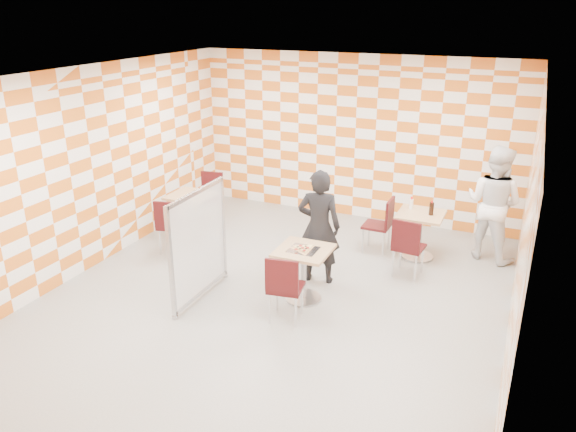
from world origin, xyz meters
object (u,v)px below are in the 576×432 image
(partition, at_px, (199,244))
(chair_empty_far, at_px, (211,193))
(man_dark, at_px, (319,227))
(sport_bottle, at_px, (411,203))
(chair_second_side, at_px, (383,221))
(second_table, at_px, (420,228))
(chair_second_front, at_px, (407,244))
(empty_table, at_px, (191,208))
(main_table, at_px, (304,266))
(chair_empty_near, at_px, (170,222))
(chair_main_front, at_px, (284,284))
(soda_bottle, at_px, (431,209))
(man_white, at_px, (494,203))

(partition, bearing_deg, chair_empty_far, 118.06)
(chair_empty_far, relative_size, man_dark, 0.55)
(man_dark, height_order, sport_bottle, man_dark)
(chair_second_side, distance_m, chair_empty_far, 3.26)
(second_table, distance_m, chair_second_front, 0.78)
(empty_table, height_order, sport_bottle, sport_bottle)
(main_table, bearing_deg, chair_empty_near, 167.94)
(chair_empty_far, height_order, man_dark, man_dark)
(chair_empty_near, relative_size, man_dark, 0.55)
(chair_main_front, bearing_deg, chair_empty_far, 134.75)
(empty_table, xyz_separation_m, soda_bottle, (3.95, 0.65, 0.34))
(second_table, bearing_deg, chair_empty_far, 179.15)
(second_table, bearing_deg, chair_main_front, -113.70)
(chair_second_front, bearing_deg, partition, -145.18)
(empty_table, distance_m, chair_second_front, 3.77)
(chair_empty_far, relative_size, man_white, 0.51)
(sport_bottle, bearing_deg, main_table, -114.56)
(second_table, distance_m, chair_second_side, 0.59)
(main_table, bearing_deg, chair_empty_far, 142.57)
(second_table, xyz_separation_m, chair_main_front, (-1.16, -2.64, 0.04))
(chair_empty_far, xyz_separation_m, soda_bottle, (3.99, -0.07, 0.31))
(chair_second_side, height_order, sport_bottle, sport_bottle)
(main_table, bearing_deg, soda_bottle, 56.37)
(man_white, relative_size, soda_bottle, 7.94)
(main_table, xyz_separation_m, chair_empty_far, (-2.67, 2.05, 0.04))
(chair_empty_far, bearing_deg, partition, -61.94)
(second_table, distance_m, empty_table, 3.85)
(second_table, bearing_deg, empty_table, -170.16)
(partition, relative_size, sport_bottle, 7.75)
(chair_empty_near, bearing_deg, man_white, 22.13)
(main_table, distance_m, chair_main_front, 0.65)
(chair_empty_near, relative_size, man_white, 0.51)
(chair_main_front, xyz_separation_m, man_white, (2.18, 3.10, 0.37))
(chair_main_front, relative_size, soda_bottle, 4.02)
(chair_empty_far, distance_m, soda_bottle, 4.00)
(main_table, xyz_separation_m, chair_second_side, (0.58, 1.94, 0.04))
(chair_empty_far, bearing_deg, man_white, 4.71)
(man_dark, bearing_deg, main_table, 80.41)
(main_table, distance_m, partition, 1.44)
(empty_table, xyz_separation_m, chair_second_side, (3.21, 0.61, 0.04))
(chair_empty_far, bearing_deg, chair_main_front, -45.25)
(chair_second_front, height_order, chair_empty_far, same)
(main_table, bearing_deg, empty_table, 153.18)
(soda_bottle, bearing_deg, chair_empty_far, 179.05)
(chair_main_front, distance_m, man_dark, 1.30)
(second_table, xyz_separation_m, man_dark, (-1.18, -1.37, 0.33))
(chair_empty_near, relative_size, partition, 0.60)
(chair_empty_far, bearing_deg, second_table, -0.85)
(soda_bottle, bearing_deg, chair_main_front, -116.51)
(empty_table, relative_size, man_dark, 0.45)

